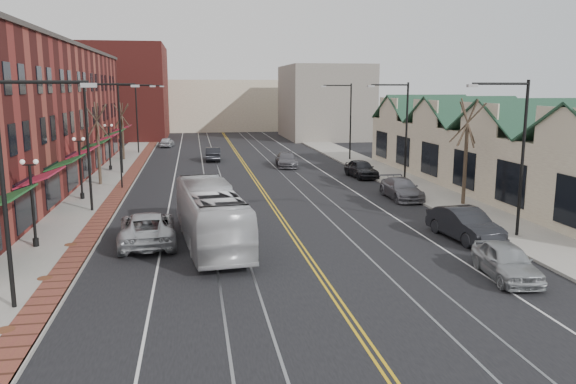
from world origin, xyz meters
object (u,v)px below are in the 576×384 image
object	(u,v)px
transit_bus	(211,215)
parked_car_d	(361,169)
parked_suv	(147,228)
parked_car_a	(506,261)
parked_car_c	(401,189)
parked_car_b	(465,224)

from	to	relation	value
transit_bus	parked_car_d	xyz separation A→B (m)	(13.64, 19.10, -0.72)
parked_suv	parked_car_a	distance (m)	16.90
parked_car_d	parked_suv	bearing A→B (deg)	-137.51
parked_suv	parked_car_d	distance (m)	24.98
transit_bus	parked_suv	distance (m)	3.29
parked_car_c	parked_car_d	bearing A→B (deg)	90.51
transit_bus	parked_car_c	xyz separation A→B (m)	(13.64, 9.48, -0.77)
parked_suv	parked_car_b	world-z (taller)	parked_car_b
parked_suv	parked_car_c	size ratio (longest dim) A/B	1.17
parked_car_a	transit_bus	bearing A→B (deg)	156.30
transit_bus	parked_suv	xyz separation A→B (m)	(-3.16, 0.62, -0.68)
parked_car_a	parked_car_d	bearing A→B (deg)	93.59
transit_bus	parked_car_b	world-z (taller)	transit_bus
parked_suv	parked_car_d	xyz separation A→B (m)	(16.80, 18.48, -0.03)
parked_car_a	parked_car_d	world-z (taller)	parked_car_d
transit_bus	parked_car_a	distance (m)	13.86
parked_car_b	parked_car_c	distance (m)	10.83
parked_car_a	parked_suv	bearing A→B (deg)	160.05
transit_bus	parked_car_d	size ratio (longest dim) A/B	2.35
parked_car_a	parked_car_b	distance (m)	5.95
transit_bus	parked_suv	bearing A→B (deg)	-17.14
parked_car_c	parked_car_d	size ratio (longest dim) A/B	1.09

